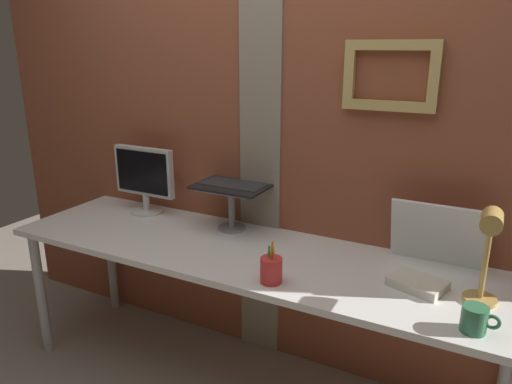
% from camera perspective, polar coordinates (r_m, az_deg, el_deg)
% --- Properties ---
extents(brick_wall_back, '(3.54, 0.16, 2.47)m').
position_cam_1_polar(brick_wall_back, '(2.37, 2.27, 7.87)').
color(brick_wall_back, brown).
rests_on(brick_wall_back, ground_plane).
extents(desk, '(2.34, 0.64, 0.73)m').
position_cam_1_polar(desk, '(2.20, -1.22, -8.51)').
color(desk, white).
rests_on(desk, ground_plane).
extents(monitor, '(0.37, 0.18, 0.37)m').
position_cam_1_polar(monitor, '(2.66, -13.23, 1.90)').
color(monitor, silver).
rests_on(monitor, desk).
extents(laptop_stand, '(0.28, 0.22, 0.22)m').
position_cam_1_polar(laptop_stand, '(2.37, -2.96, -1.10)').
color(laptop_stand, gray).
rests_on(laptop_stand, desk).
extents(laptop, '(0.36, 0.32, 0.24)m').
position_cam_1_polar(laptop, '(2.40, -2.07, 2.46)').
color(laptop, black).
rests_on(laptop, laptop_stand).
extents(whiteboard_panel, '(0.39, 0.10, 0.28)m').
position_cam_1_polar(whiteboard_panel, '(2.12, 21.05, -4.79)').
color(whiteboard_panel, white).
rests_on(whiteboard_panel, desk).
extents(desk_lamp, '(0.12, 0.20, 0.38)m').
position_cam_1_polar(desk_lamp, '(1.81, 25.98, -5.95)').
color(desk_lamp, tan).
rests_on(desk_lamp, desk).
extents(pen_cup, '(0.09, 0.09, 0.18)m').
position_cam_1_polar(pen_cup, '(1.88, 1.82, -9.30)').
color(pen_cup, red).
rests_on(pen_cup, desk).
extents(coffee_mug, '(0.12, 0.08, 0.09)m').
position_cam_1_polar(coffee_mug, '(1.74, 24.73, -13.67)').
color(coffee_mug, '#33724C').
rests_on(coffee_mug, desk).
extents(paper_clutter_stack, '(0.23, 0.19, 0.04)m').
position_cam_1_polar(paper_clutter_stack, '(1.96, 18.75, -10.32)').
color(paper_clutter_stack, silver).
rests_on(paper_clutter_stack, desk).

